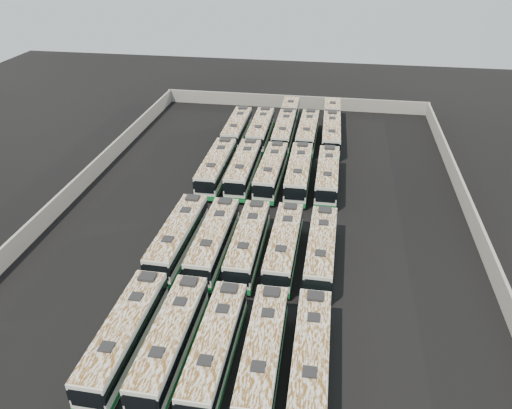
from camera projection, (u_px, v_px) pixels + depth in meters
name	position (u px, v px, depth m)	size (l,w,h in m)	color
ground	(263.00, 212.00, 55.77)	(140.00, 140.00, 0.00)	black
perimeter_wall	(263.00, 204.00, 55.22)	(45.20, 73.20, 2.20)	gray
bus_front_far_left	(125.00, 335.00, 36.79)	(2.71, 12.16, 3.42)	silver
bus_front_left	(171.00, 340.00, 36.40)	(2.63, 11.96, 3.36)	silver
bus_front_center	(215.00, 348.00, 35.79)	(2.57, 11.79, 3.32)	silver
bus_front_right	(263.00, 353.00, 35.34)	(2.71, 11.88, 3.34)	silver
bus_front_far_right	(311.00, 358.00, 34.95)	(2.62, 11.82, 3.32)	silver
bus_midfront_far_left	(178.00, 237.00, 48.21)	(2.85, 12.30, 3.45)	silver
bus_midfront_left	(214.00, 241.00, 47.71)	(2.63, 12.12, 3.41)	silver
bus_midfront_center	(248.00, 243.00, 47.40)	(2.55, 11.92, 3.36)	silver
bus_midfront_right	(284.00, 246.00, 46.99)	(2.62, 11.90, 3.35)	silver
bus_midfront_far_right	(321.00, 250.00, 46.41)	(2.61, 11.81, 3.32)	silver
bus_midback_far_left	(217.00, 167.00, 61.91)	(2.61, 12.31, 3.47)	silver
bus_midback_left	(244.00, 168.00, 61.58)	(2.66, 12.31, 3.47)	silver
bus_midback_center	(271.00, 171.00, 60.97)	(2.80, 12.13, 3.40)	silver
bus_midback_right	(299.00, 173.00, 60.53)	(2.69, 12.31, 3.46)	silver
bus_midback_far_right	(327.00, 175.00, 60.01)	(2.54, 11.95, 3.37)	silver
bus_back_far_left	(237.00, 129.00, 73.53)	(2.65, 11.96, 3.36)	silver
bus_back_left	(261.00, 130.00, 73.06)	(2.73, 12.17, 3.42)	silver
bus_back_center	(286.00, 124.00, 75.28)	(2.65, 18.38, 3.33)	silver
bus_back_right	(308.00, 132.00, 72.24)	(2.66, 12.08, 3.40)	silver
bus_back_far_right	(332.00, 126.00, 74.44)	(2.91, 18.67, 3.38)	silver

